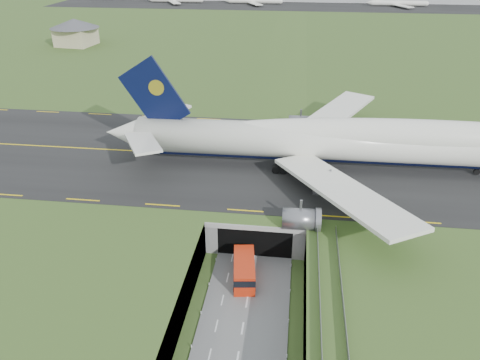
# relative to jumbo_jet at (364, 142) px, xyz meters

# --- Properties ---
(ground) EXTENTS (900.00, 900.00, 0.00)m
(ground) POSITION_rel_jumbo_jet_xyz_m (-18.45, -30.30, -11.83)
(ground) COLOR #375321
(ground) RESTS_ON ground
(airfield_deck) EXTENTS (800.00, 800.00, 6.00)m
(airfield_deck) POSITION_rel_jumbo_jet_xyz_m (-18.45, -30.30, -8.83)
(airfield_deck) COLOR gray
(airfield_deck) RESTS_ON ground
(trench_road) EXTENTS (12.00, 75.00, 0.20)m
(trench_road) POSITION_rel_jumbo_jet_xyz_m (-18.45, -37.80, -11.73)
(trench_road) COLOR slate
(trench_road) RESTS_ON ground
(taxiway) EXTENTS (800.00, 44.00, 0.18)m
(taxiway) POSITION_rel_jumbo_jet_xyz_m (-18.45, 2.70, -5.74)
(taxiway) COLOR black
(taxiway) RESTS_ON airfield_deck
(tunnel_portal) EXTENTS (17.00, 22.30, 6.00)m
(tunnel_portal) POSITION_rel_jumbo_jet_xyz_m (-18.45, -13.59, -8.49)
(tunnel_portal) COLOR gray
(tunnel_portal) RESTS_ON ground
(jumbo_jet) EXTENTS (104.03, 65.24, 21.58)m
(jumbo_jet) POSITION_rel_jumbo_jet_xyz_m (0.00, 0.00, 0.00)
(jumbo_jet) COLOR white
(jumbo_jet) RESTS_ON ground
(shuttle_tram) EXTENTS (4.21, 8.68, 3.38)m
(shuttle_tram) POSITION_rel_jumbo_jet_xyz_m (-19.44, -28.18, -9.98)
(shuttle_tram) COLOR red
(shuttle_tram) RESTS_ON ground
(service_building) EXTENTS (21.82, 21.82, 10.67)m
(service_building) POSITION_rel_jumbo_jet_xyz_m (-104.83, 103.82, 0.49)
(service_building) COLOR #BBAF87
(service_building) RESTS_ON ground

